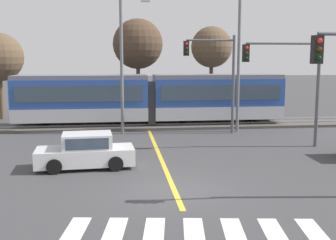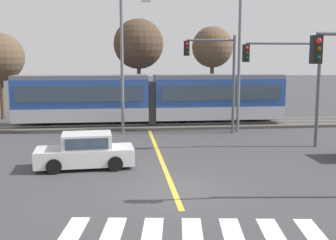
# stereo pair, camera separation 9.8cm
# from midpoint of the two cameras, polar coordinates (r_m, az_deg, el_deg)

# --- Properties ---
(ground_plane) EXTENTS (200.00, 200.00, 0.00)m
(ground_plane) POSITION_cam_midpoint_polar(r_m,az_deg,el_deg) (15.51, 0.65, -9.43)
(ground_plane) COLOR #3D3D3F
(track_bed) EXTENTS (120.00, 4.00, 0.18)m
(track_bed) POSITION_cam_midpoint_polar(r_m,az_deg,el_deg) (29.66, -2.95, -0.66)
(track_bed) COLOR #4C4742
(track_bed) RESTS_ON ground
(rail_near) EXTENTS (120.00, 0.08, 0.10)m
(rail_near) POSITION_cam_midpoint_polar(r_m,az_deg,el_deg) (28.93, -2.86, -0.61)
(rail_near) COLOR #939399
(rail_near) RESTS_ON track_bed
(rail_far) EXTENTS (120.00, 0.08, 0.10)m
(rail_far) POSITION_cam_midpoint_polar(r_m,az_deg,el_deg) (30.35, -3.04, -0.19)
(rail_far) COLOR #939399
(rail_far) RESTS_ON track_bed
(light_rail_tram) EXTENTS (18.50, 2.64, 3.43)m
(light_rail_tram) POSITION_cam_midpoint_polar(r_m,az_deg,el_deg) (29.43, -2.49, 3.11)
(light_rail_tram) COLOR #B7BAC1
(light_rail_tram) RESTS_ON track_bed
(crosswalk_stripe_0) EXTENTS (0.92, 2.85, 0.01)m
(crosswalk_stripe_0) POSITION_cam_midpoint_polar(r_m,az_deg,el_deg) (11.96, -13.20, -15.18)
(crosswalk_stripe_0) COLOR silver
(crosswalk_stripe_0) RESTS_ON ground
(crosswalk_stripe_1) EXTENTS (0.92, 2.85, 0.01)m
(crosswalk_stripe_1) POSITION_cam_midpoint_polar(r_m,az_deg,el_deg) (11.76, -7.80, -15.47)
(crosswalk_stripe_1) COLOR silver
(crosswalk_stripe_1) RESTS_ON ground
(crosswalk_stripe_2) EXTENTS (0.92, 2.85, 0.01)m
(crosswalk_stripe_2) POSITION_cam_midpoint_polar(r_m,az_deg,el_deg) (11.65, -2.24, -15.63)
(crosswalk_stripe_2) COLOR silver
(crosswalk_stripe_2) RESTS_ON ground
(crosswalk_stripe_3) EXTENTS (0.92, 2.85, 0.01)m
(crosswalk_stripe_3) POSITION_cam_midpoint_polar(r_m,az_deg,el_deg) (11.64, 3.38, -15.65)
(crosswalk_stripe_3) COLOR silver
(crosswalk_stripe_3) RESTS_ON ground
(crosswalk_stripe_4) EXTENTS (0.92, 2.85, 0.01)m
(crosswalk_stripe_4) POSITION_cam_midpoint_polar(r_m,az_deg,el_deg) (11.74, 8.96, -15.53)
(crosswalk_stripe_4) COLOR silver
(crosswalk_stripe_4) RESTS_ON ground
(crosswalk_stripe_5) EXTENTS (0.92, 2.85, 0.01)m
(crosswalk_stripe_5) POSITION_cam_midpoint_polar(r_m,az_deg,el_deg) (11.94, 14.39, -15.28)
(crosswalk_stripe_5) COLOR silver
(crosswalk_stripe_5) RESTS_ON ground
(crosswalk_stripe_6) EXTENTS (0.92, 2.85, 0.01)m
(crosswalk_stripe_6) POSITION_cam_midpoint_polar(r_m,az_deg,el_deg) (12.24, 19.58, -14.91)
(crosswalk_stripe_6) COLOR silver
(crosswalk_stripe_6) RESTS_ON ground
(lane_centre_line) EXTENTS (0.20, 14.76, 0.01)m
(lane_centre_line) POSITION_cam_midpoint_polar(r_m,az_deg,el_deg) (20.49, -1.21, -5.00)
(lane_centre_line) COLOR gold
(lane_centre_line) RESTS_ON ground
(sedan_crossing) EXTENTS (4.31, 2.14, 1.52)m
(sedan_crossing) POSITION_cam_midpoint_polar(r_m,az_deg,el_deg) (18.71, -11.25, -4.26)
(sedan_crossing) COLOR silver
(sedan_crossing) RESTS_ON ground
(traffic_light_far_right) EXTENTS (3.25, 0.38, 6.15)m
(traffic_light_far_right) POSITION_cam_midpoint_polar(r_m,az_deg,el_deg) (26.51, 6.55, 6.88)
(traffic_light_far_right) COLOR #515459
(traffic_light_far_right) RESTS_ON ground
(traffic_light_mid_right) EXTENTS (4.25, 0.38, 6.01)m
(traffic_light_mid_right) POSITION_cam_midpoint_polar(r_m,az_deg,el_deg) (23.13, 16.39, 6.13)
(traffic_light_mid_right) COLOR #515459
(traffic_light_mid_right) RESTS_ON ground
(street_lamp_centre) EXTENTS (1.88, 0.28, 8.55)m
(street_lamp_centre) POSITION_cam_midpoint_polar(r_m,az_deg,el_deg) (26.46, -6.07, 8.48)
(street_lamp_centre) COLOR slate
(street_lamp_centre) RESTS_ON ground
(street_lamp_east) EXTENTS (2.13, 0.28, 9.17)m
(street_lamp_east) POSITION_cam_midpoint_polar(r_m,az_deg,el_deg) (27.57, 9.84, 9.12)
(street_lamp_east) COLOR slate
(street_lamp_east) RESTS_ON ground
(bare_tree_west) EXTENTS (4.09, 4.09, 7.94)m
(bare_tree_west) POSITION_cam_midpoint_polar(r_m,az_deg,el_deg) (34.97, -4.19, 10.20)
(bare_tree_west) COLOR brown
(bare_tree_west) RESTS_ON ground
(bare_tree_east) EXTENTS (3.45, 3.45, 7.40)m
(bare_tree_east) POSITION_cam_midpoint_polar(r_m,az_deg,el_deg) (35.98, 5.84, 9.75)
(bare_tree_east) COLOR brown
(bare_tree_east) RESTS_ON ground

